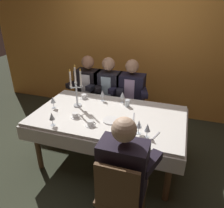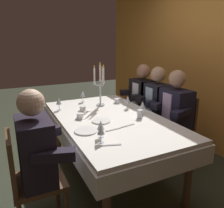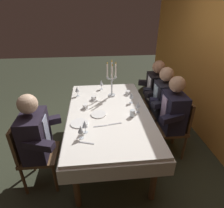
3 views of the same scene
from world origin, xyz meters
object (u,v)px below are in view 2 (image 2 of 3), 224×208
(wine_glass_0, at_px, (101,130))
(seated_diner_3, at_px, (35,150))
(dinner_plate_1, at_px, (101,121))
(coffee_cup_2, at_px, (117,101))
(wine_glass_3, at_px, (59,101))
(wine_glass_1, at_px, (83,94))
(candelabra, at_px, (100,87))
(seated_diner_2, at_px, (175,109))
(dinner_plate_0, at_px, (86,131))
(wine_glass_4, at_px, (128,100))
(wine_glass_5, at_px, (142,105))
(dining_table, at_px, (110,127))
(coffee_cup_0, at_px, (80,116))
(seated_diner_0, at_px, (143,97))
(coffee_cup_1, at_px, (83,109))
(wine_glass_2, at_px, (101,125))
(water_tumbler_0, at_px, (140,114))
(seated_diner_1, at_px, (157,102))

(wine_glass_0, xyz_separation_m, seated_diner_3, (-0.11, -0.53, -0.12))
(dinner_plate_1, height_order, coffee_cup_2, coffee_cup_2)
(wine_glass_3, bearing_deg, seated_diner_3, -23.93)
(wine_glass_0, bearing_deg, wine_glass_1, 167.61)
(candelabra, bearing_deg, seated_diner_2, 54.70)
(dinner_plate_0, relative_size, dinner_plate_1, 1.09)
(wine_glass_4, distance_m, wine_glass_5, 0.29)
(dining_table, xyz_separation_m, coffee_cup_0, (-0.11, -0.32, 0.15))
(dinner_plate_1, bearing_deg, seated_diner_2, 90.06)
(seated_diner_0, bearing_deg, seated_diner_3, -58.13)
(dinner_plate_1, bearing_deg, coffee_cup_1, -172.91)
(wine_glass_5, distance_m, coffee_cup_2, 0.59)
(wine_glass_1, height_order, seated_diner_2, seated_diner_2)
(dinner_plate_0, bearing_deg, wine_glass_2, 22.53)
(wine_glass_2, xyz_separation_m, coffee_cup_2, (-0.96, 0.66, -0.09))
(wine_glass_2, bearing_deg, dining_table, 145.53)
(coffee_cup_0, bearing_deg, seated_diner_0, 114.53)
(seated_diner_2, bearing_deg, wine_glass_2, -72.65)
(wine_glass_1, bearing_deg, wine_glass_0, -12.39)
(candelabra, height_order, coffee_cup_0, candelabra)
(seated_diner_2, bearing_deg, coffee_cup_0, -99.06)
(dinner_plate_0, height_order, wine_glass_0, wine_glass_0)
(water_tumbler_0, distance_m, seated_diner_3, 1.21)
(water_tumbler_0, xyz_separation_m, seated_diner_1, (-0.47, 0.59, -0.05))
(wine_glass_3, bearing_deg, wine_glass_4, 68.59)
(dinner_plate_0, bearing_deg, coffee_cup_2, 136.29)
(candelabra, bearing_deg, coffee_cup_0, -47.81)
(wine_glass_3, bearing_deg, seated_diner_1, 80.47)
(wine_glass_0, bearing_deg, coffee_cup_2, 146.39)
(dining_table, xyz_separation_m, seated_diner_0, (-0.66, 0.89, 0.11))
(candelabra, bearing_deg, wine_glass_1, -151.32)
(coffee_cup_0, bearing_deg, wine_glass_3, -162.04)
(coffee_cup_0, bearing_deg, seated_diner_1, 99.08)
(seated_diner_3, bearing_deg, wine_glass_3, 156.07)
(wine_glass_2, bearing_deg, wine_glass_0, -22.55)
(dinner_plate_0, bearing_deg, wine_glass_0, 7.21)
(dinner_plate_0, xyz_separation_m, water_tumbler_0, (-0.10, 0.68, 0.04))
(candelabra, distance_m, seated_diner_0, 0.86)
(seated_diner_2, relative_size, seated_diner_3, 1.00)
(wine_glass_5, distance_m, coffee_cup_0, 0.74)
(dinner_plate_0, xyz_separation_m, wine_glass_2, (0.19, 0.08, 0.11))
(water_tumbler_0, bearing_deg, seated_diner_3, -77.13)
(wine_glass_1, bearing_deg, wine_glass_5, 28.43)
(coffee_cup_1, height_order, seated_diner_0, seated_diner_0)
(coffee_cup_1, bearing_deg, wine_glass_4, 74.69)
(wine_glass_2, xyz_separation_m, seated_diner_1, (-0.76, 1.20, -0.12))
(candelabra, height_order, seated_diner_0, candelabra)
(wine_glass_0, xyz_separation_m, wine_glass_2, (-0.10, 0.04, 0.00))
(coffee_cup_2, bearing_deg, wine_glass_4, -0.02)
(candelabra, distance_m, seated_diner_3, 1.37)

